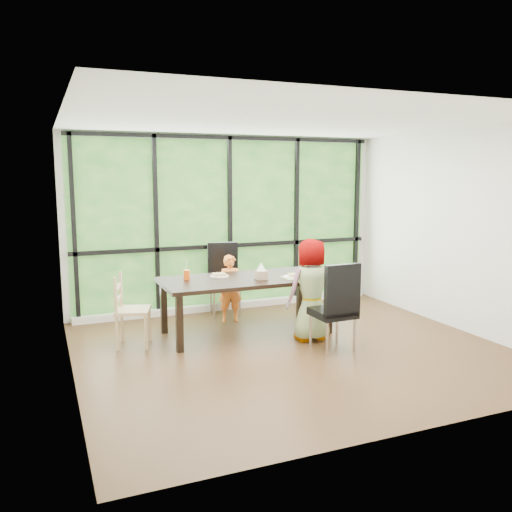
% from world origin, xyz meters
% --- Properties ---
extents(ground, '(5.00, 5.00, 0.00)m').
position_xyz_m(ground, '(0.00, 0.00, 0.00)').
color(ground, black).
rests_on(ground, ground).
extents(back_wall, '(5.00, 0.00, 5.00)m').
position_xyz_m(back_wall, '(0.00, 2.25, 1.35)').
color(back_wall, silver).
rests_on(back_wall, ground).
extents(foliage_backdrop, '(4.80, 0.02, 2.65)m').
position_xyz_m(foliage_backdrop, '(0.00, 2.23, 1.35)').
color(foliage_backdrop, '#1F4E20').
rests_on(foliage_backdrop, back_wall).
extents(window_mullions, '(4.80, 0.06, 2.65)m').
position_xyz_m(window_mullions, '(0.00, 2.19, 1.35)').
color(window_mullions, black).
rests_on(window_mullions, back_wall).
extents(window_sill, '(4.80, 0.12, 0.10)m').
position_xyz_m(window_sill, '(0.00, 2.15, 0.05)').
color(window_sill, silver).
rests_on(window_sill, ground).
extents(dining_table, '(2.32, 1.26, 0.75)m').
position_xyz_m(dining_table, '(-0.26, 0.85, 0.38)').
color(dining_table, black).
rests_on(dining_table, ground).
extents(chair_window_leather, '(0.54, 0.54, 1.08)m').
position_xyz_m(chair_window_leather, '(-0.22, 1.84, 0.54)').
color(chair_window_leather, black).
rests_on(chair_window_leather, ground).
extents(chair_interior_leather, '(0.47, 0.47, 1.08)m').
position_xyz_m(chair_interior_leather, '(0.45, -0.19, 0.54)').
color(chair_interior_leather, black).
rests_on(chair_interior_leather, ground).
extents(chair_end_beech, '(0.51, 0.52, 0.90)m').
position_xyz_m(chair_end_beech, '(-1.74, 0.88, 0.45)').
color(chair_end_beech, tan).
rests_on(chair_end_beech, ground).
extents(child_toddler, '(0.39, 0.29, 0.97)m').
position_xyz_m(child_toddler, '(-0.26, 1.48, 0.48)').
color(child_toddler, orange).
rests_on(child_toddler, ground).
extents(child_older, '(0.64, 0.42, 1.31)m').
position_xyz_m(child_older, '(0.40, 0.27, 0.65)').
color(child_older, slate).
rests_on(child_older, ground).
extents(placemat, '(0.39, 0.28, 0.01)m').
position_xyz_m(placemat, '(0.38, 0.62, 0.75)').
color(placemat, tan).
rests_on(placemat, dining_table).
extents(plate_far, '(0.26, 0.26, 0.02)m').
position_xyz_m(plate_far, '(-0.56, 1.06, 0.76)').
color(plate_far, white).
rests_on(plate_far, dining_table).
extents(plate_near, '(0.28, 0.28, 0.02)m').
position_xyz_m(plate_near, '(0.34, 0.64, 0.76)').
color(plate_near, white).
rests_on(plate_near, dining_table).
extents(orange_cup, '(0.08, 0.08, 0.13)m').
position_xyz_m(orange_cup, '(-1.02, 1.02, 0.82)').
color(orange_cup, '#F7540D').
rests_on(orange_cup, dining_table).
extents(green_cup, '(0.07, 0.07, 0.11)m').
position_xyz_m(green_cup, '(0.62, 0.56, 0.81)').
color(green_cup, '#56D12B').
rests_on(green_cup, dining_table).
extents(white_mug, '(0.09, 0.09, 0.09)m').
position_xyz_m(white_mug, '(0.76, 0.93, 0.79)').
color(white_mug, white).
rests_on(white_mug, dining_table).
extents(tissue_box, '(0.13, 0.13, 0.11)m').
position_xyz_m(tissue_box, '(-0.11, 0.69, 0.81)').
color(tissue_box, tan).
rests_on(tissue_box, dining_table).
extents(crepe_rolls_far, '(0.20, 0.12, 0.04)m').
position_xyz_m(crepe_rolls_far, '(-0.56, 1.06, 0.78)').
color(crepe_rolls_far, tan).
rests_on(crepe_rolls_far, plate_far).
extents(crepe_rolls_near, '(0.15, 0.12, 0.04)m').
position_xyz_m(crepe_rolls_near, '(0.34, 0.64, 0.79)').
color(crepe_rolls_near, tan).
rests_on(crepe_rolls_near, plate_near).
extents(straw_white, '(0.01, 0.04, 0.20)m').
position_xyz_m(straw_white, '(-1.02, 1.02, 0.92)').
color(straw_white, white).
rests_on(straw_white, orange_cup).
extents(straw_pink, '(0.01, 0.04, 0.20)m').
position_xyz_m(straw_pink, '(0.62, 0.56, 0.90)').
color(straw_pink, pink).
rests_on(straw_pink, green_cup).
extents(tissue, '(0.12, 0.12, 0.11)m').
position_xyz_m(tissue, '(-0.11, 0.69, 0.92)').
color(tissue, white).
rests_on(tissue, tissue_box).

